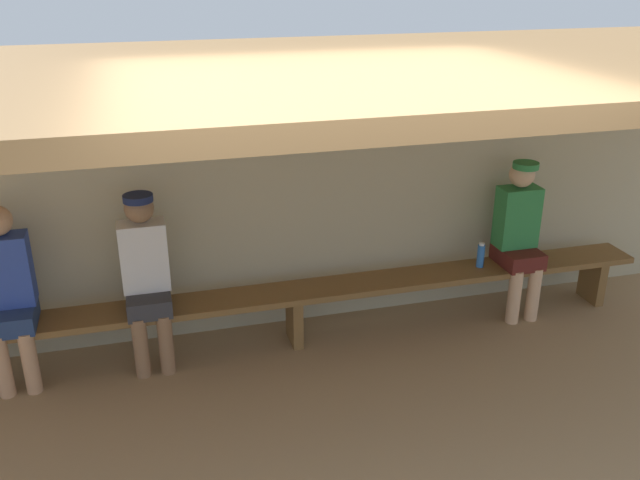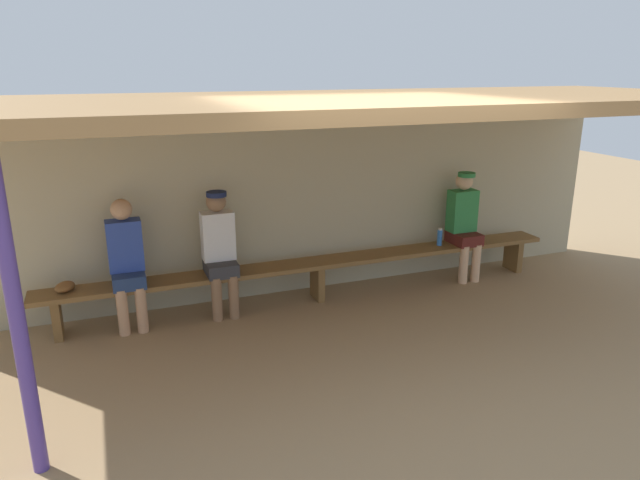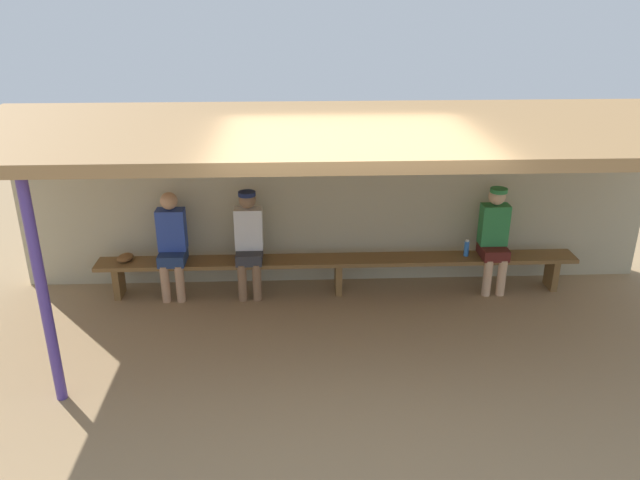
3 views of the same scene
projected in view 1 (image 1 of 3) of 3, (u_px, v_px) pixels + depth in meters
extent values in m
plane|color=#9E7F59|center=(354.00, 468.00, 4.20)|extent=(24.00, 24.00, 0.00)
cube|color=#B7AD8C|center=(280.00, 195.00, 5.56)|extent=(8.00, 0.20, 2.20)
cube|color=#9E7547|center=(323.00, 75.00, 3.96)|extent=(8.00, 2.80, 0.12)
cube|color=brown|center=(294.00, 293.00, 5.41)|extent=(6.00, 0.36, 0.05)
cube|color=brown|center=(294.00, 319.00, 5.50)|extent=(0.08, 0.29, 0.41)
cube|color=brown|center=(592.00, 279.00, 6.17)|extent=(0.08, 0.29, 0.41)
cube|color=#591E19|center=(518.00, 256.00, 5.84)|extent=(0.32, 0.40, 0.14)
cylinder|color=#DBAD84|center=(514.00, 297.00, 5.78)|extent=(0.11, 0.11, 0.48)
cylinder|color=#DBAD84|center=(533.00, 294.00, 5.83)|extent=(0.11, 0.11, 0.48)
cube|color=#2D8442|center=(517.00, 217.00, 5.78)|extent=(0.34, 0.20, 0.52)
sphere|color=#DBAD84|center=(522.00, 175.00, 5.64)|extent=(0.21, 0.21, 0.21)
cylinder|color=#2D8442|center=(526.00, 165.00, 5.57)|extent=(0.21, 0.21, 0.05)
cube|color=navy|center=(13.00, 317.00, 4.86)|extent=(0.32, 0.40, 0.14)
cylinder|color=tan|center=(3.00, 366.00, 4.81)|extent=(0.11, 0.11, 0.48)
cylinder|color=tan|center=(30.00, 362.00, 4.85)|extent=(0.11, 0.11, 0.48)
cube|color=#2D47A5|center=(6.00, 270.00, 4.80)|extent=(0.34, 0.20, 0.52)
cube|color=#333338|center=(149.00, 301.00, 5.09)|extent=(0.32, 0.40, 0.14)
cylinder|color=#8C6647|center=(141.00, 347.00, 5.04)|extent=(0.11, 0.11, 0.48)
cylinder|color=#8C6647|center=(166.00, 344.00, 5.08)|extent=(0.11, 0.11, 0.48)
cube|color=white|center=(144.00, 256.00, 5.03)|extent=(0.34, 0.20, 0.52)
sphere|color=#8C6647|center=(139.00, 208.00, 4.89)|extent=(0.21, 0.21, 0.21)
cylinder|color=#19234C|center=(138.00, 198.00, 4.82)|extent=(0.21, 0.21, 0.05)
cylinder|color=blue|center=(481.00, 256.00, 5.78)|extent=(0.06, 0.06, 0.20)
cylinder|color=white|center=(482.00, 244.00, 5.73)|extent=(0.04, 0.04, 0.02)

